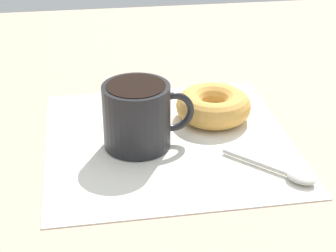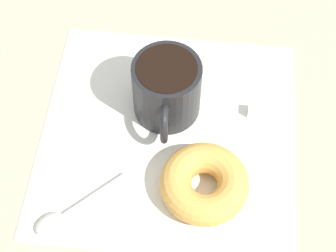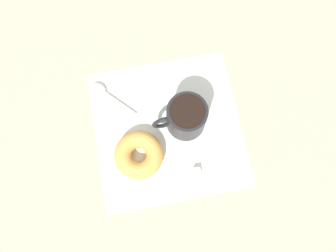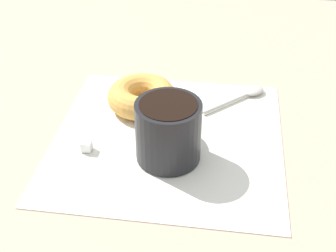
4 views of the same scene
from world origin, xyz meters
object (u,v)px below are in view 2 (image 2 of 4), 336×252
object	(u,v)px
spoon	(62,216)
sugar_cube	(253,111)
donut	(204,183)
coffee_cup	(167,89)

from	to	relation	value
spoon	sugar_cube	xyz separation A→B (cm)	(21.56, 17.37, 0.30)
donut	sugar_cube	distance (cm)	13.02
coffee_cup	sugar_cube	bearing A→B (deg)	2.82
donut	spoon	bearing A→B (deg)	-160.95
donut	spoon	size ratio (longest dim) A/B	1.07
coffee_cup	donut	distance (cm)	12.94
donut	spoon	world-z (taller)	donut
donut	sugar_cube	size ratio (longest dim) A/B	7.55
coffee_cup	sugar_cube	distance (cm)	11.91
spoon	sugar_cube	world-z (taller)	sugar_cube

